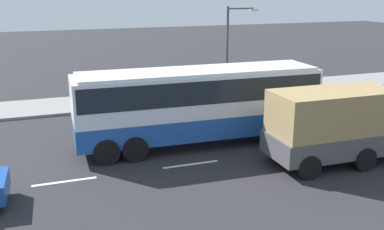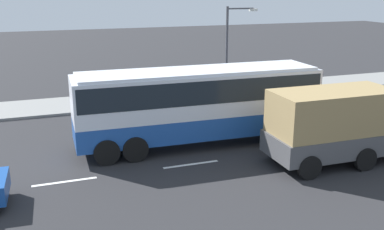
% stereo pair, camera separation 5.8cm
% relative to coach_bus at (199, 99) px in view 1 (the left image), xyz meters
% --- Properties ---
extents(ground_plane, '(120.00, 120.00, 0.00)m').
position_rel_coach_bus_xyz_m(ground_plane, '(0.35, 0.37, -2.20)').
color(ground_plane, '#28282B').
extents(sidewalk_curb, '(80.00, 4.00, 0.15)m').
position_rel_coach_bus_xyz_m(sidewalk_curb, '(0.35, 9.06, -2.12)').
color(sidewalk_curb, gray).
rests_on(sidewalk_curb, ground_plane).
extents(lane_centreline, '(40.30, 0.16, 0.01)m').
position_rel_coach_bus_xyz_m(lane_centreline, '(2.29, -2.25, -2.19)').
color(lane_centreline, white).
rests_on(lane_centreline, ground_plane).
extents(coach_bus, '(11.34, 3.02, 3.54)m').
position_rel_coach_bus_xyz_m(coach_bus, '(0.00, 0.00, 0.00)').
color(coach_bus, '#1E4C9E').
rests_on(coach_bus, ground_plane).
extents(cargo_truck, '(7.41, 2.69, 3.11)m').
position_rel_coach_bus_xyz_m(cargo_truck, '(5.18, -4.02, -0.54)').
color(cargo_truck, red).
rests_on(cargo_truck, ground_plane).
extents(pedestrian_near_curb, '(0.32, 0.32, 1.65)m').
position_rel_coach_bus_xyz_m(pedestrian_near_curb, '(-1.04, 8.72, -1.09)').
color(pedestrian_near_curb, brown).
rests_on(pedestrian_near_curb, sidewalk_curb).
extents(pedestrian_at_crossing, '(0.32, 0.32, 1.73)m').
position_rel_coach_bus_xyz_m(pedestrian_at_crossing, '(-1.33, 9.42, -1.05)').
color(pedestrian_at_crossing, brown).
rests_on(pedestrian_at_crossing, sidewalk_curb).
extents(street_lamp, '(2.13, 0.24, 5.78)m').
position_rel_coach_bus_xyz_m(street_lamp, '(5.08, 7.68, 1.39)').
color(street_lamp, '#47474C').
rests_on(street_lamp, sidewalk_curb).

